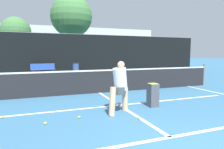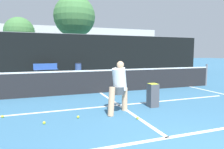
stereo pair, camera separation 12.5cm
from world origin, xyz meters
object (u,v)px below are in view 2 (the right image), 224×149
(ball_hopper, at_px, (153,95))
(parked_car, at_px, (44,64))
(trash_bin, at_px, (78,69))
(player_practicing, at_px, (119,85))
(courtside_bench, at_px, (46,69))

(ball_hopper, relative_size, parked_car, 0.16)
(ball_hopper, bearing_deg, parked_car, 100.95)
(parked_car, bearing_deg, trash_bin, -64.29)
(player_practicing, relative_size, trash_bin, 1.60)
(courtside_bench, xyz_separation_m, parked_car, (-0.01, 4.70, 0.08))
(player_practicing, height_order, parked_car, player_practicing)
(trash_bin, bearing_deg, ball_hopper, -87.05)
(player_practicing, xyz_separation_m, trash_bin, (0.67, 10.10, -0.30))
(player_practicing, height_order, ball_hopper, player_practicing)
(courtside_bench, bearing_deg, player_practicing, -88.09)
(trash_bin, bearing_deg, player_practicing, -93.78)
(trash_bin, bearing_deg, courtside_bench, 175.74)
(player_practicing, distance_m, trash_bin, 10.13)
(player_practicing, distance_m, ball_hopper, 1.25)
(ball_hopper, height_order, trash_bin, trash_bin)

